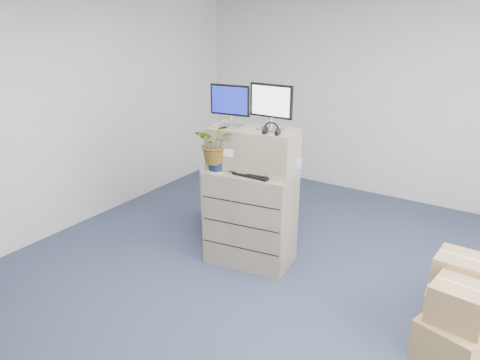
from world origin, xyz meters
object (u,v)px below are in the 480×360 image
monitor_right (271,104)px  water_bottle (259,159)px  filing_cabinet_lower (251,217)px  potted_plant (216,148)px  keyboard (250,173)px  office_chair (232,195)px  monitor_left (230,103)px

monitor_right → water_bottle: size_ratio=1.95×
filing_cabinet_lower → potted_plant: size_ratio=1.96×
water_bottle → keyboard: bearing=-89.8°
office_chair → filing_cabinet_lower: bearing=96.1°
keyboard → potted_plant: potted_plant is taller
keyboard → water_bottle: water_bottle is taller
filing_cabinet_lower → potted_plant: 0.85m
monitor_right → keyboard: monitor_right is taller
filing_cabinet_lower → monitor_right: monitor_right is taller
filing_cabinet_lower → monitor_right: (0.17, 0.09, 1.24)m
water_bottle → potted_plant: size_ratio=0.44×
monitor_left → monitor_right: (0.42, 0.11, 0.01)m
monitor_left → keyboard: bearing=-21.6°
monitor_left → water_bottle: (0.29, 0.11, -0.58)m
filing_cabinet_lower → office_chair: bearing=128.1°
water_bottle → office_chair: bearing=142.4°
potted_plant → office_chair: size_ratio=0.65×
monitor_left → monitor_right: 0.43m
filing_cabinet_lower → water_bottle: bearing=54.9°
filing_cabinet_lower → office_chair: size_ratio=1.28×
keyboard → water_bottle: (-0.00, 0.19, 0.11)m
monitor_right → office_chair: size_ratio=0.56×
filing_cabinet_lower → water_bottle: size_ratio=4.44×
keyboard → office_chair: size_ratio=0.60×
monitor_left → monitor_right: bearing=7.0°
monitor_right → potted_plant: size_ratio=0.86×
filing_cabinet_lower → monitor_left: 1.25m
water_bottle → office_chair: water_bottle is taller
potted_plant → monitor_left: bearing=68.3°
monitor_left → keyboard: monitor_left is taller
filing_cabinet_lower → potted_plant: bearing=-156.5°
monitor_left → potted_plant: bearing=-119.4°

